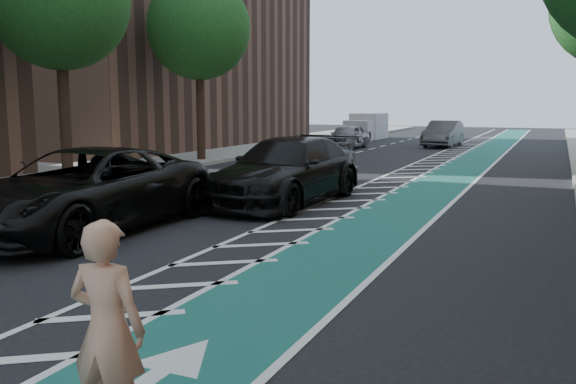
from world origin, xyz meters
The scene contains 16 objects.
ground centered at (0.00, 0.00, 0.00)m, with size 120.00×120.00×0.00m, color black.
bike_lane centered at (3.00, 10.00, 0.01)m, with size 2.00×90.00×0.01m, color #165044.
buffer_strip centered at (1.50, 10.00, 0.01)m, with size 1.40×90.00×0.01m, color silver.
sidewalk_left centered at (-9.50, 10.00, 0.07)m, with size 5.00×90.00×0.15m, color gray.
curb_left centered at (-7.05, 10.00, 0.08)m, with size 0.12×90.00×0.16m, color gray.
tree_l_c centered at (-7.90, 8.00, 5.77)m, with size 4.20×4.20×7.90m.
tree_l_d centered at (-7.90, 16.00, 5.77)m, with size 4.20×4.20×7.90m.
skateboarder centered at (3.46, -3.72, 0.97)m, with size 0.62×0.41×1.70m, color tan.
suv_near centered at (-2.40, 2.46, 0.86)m, with size 2.85×6.18×1.72m, color black.
suv_far centered at (-0.07, 7.50, 0.86)m, with size 2.40×5.90×1.71m, color black.
car_silver centered at (-4.57, 26.05, 0.69)m, with size 1.64×4.08×1.39m, color gray.
car_grey centered at (0.20, 29.82, 0.77)m, with size 1.63×4.68×1.54m, color #4E4E53.
box_truck centered at (-6.19, 35.21, 0.84)m, with size 2.13×4.45×1.82m.
barrel_a centered at (-3.80, 5.51, 0.46)m, with size 0.72×0.72×0.98m.
barrel_b centered at (-1.80, 13.08, 0.42)m, with size 0.65×0.65×0.89m.
barrel_c centered at (-3.13, 16.02, 0.47)m, with size 0.72×0.72×0.99m.
Camera 1 is at (6.47, -7.16, 2.66)m, focal length 38.00 mm.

